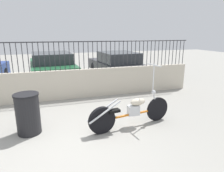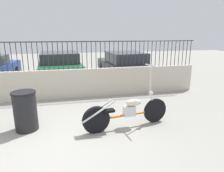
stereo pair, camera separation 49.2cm
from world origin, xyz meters
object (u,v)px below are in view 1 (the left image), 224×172
at_px(motorcycle_orange, 128,112).
at_px(car_green, 52,67).
at_px(trash_bin, 28,114).
at_px(car_dark_grey, 117,65).

bearing_deg(motorcycle_orange, car_green, 97.42).
height_order(trash_bin, car_dark_grey, car_dark_grey).
height_order(car_green, car_dark_grey, car_green).
relative_size(trash_bin, car_dark_grey, 0.22).
distance_m(motorcycle_orange, car_green, 5.80).
bearing_deg(car_green, car_dark_grey, -95.27).
distance_m(car_green, car_dark_grey, 3.24).
xyz_separation_m(motorcycle_orange, car_dark_grey, (1.62, 5.50, 0.26)).
bearing_deg(trash_bin, car_green, 82.71).
bearing_deg(car_dark_grey, car_green, 84.76).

